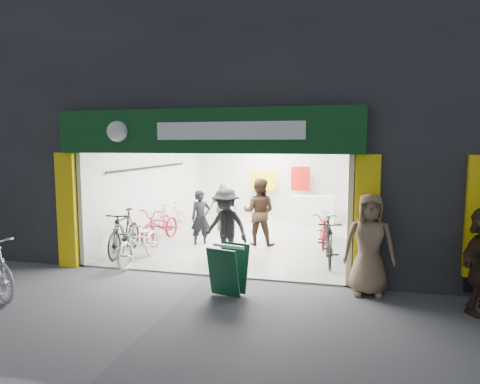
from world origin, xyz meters
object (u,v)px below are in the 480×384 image
at_px(bike_left_front, 140,242).
at_px(sandwich_board, 228,269).
at_px(pedestrian_near, 369,244).
at_px(bike_right_front, 329,241).

bearing_deg(bike_left_front, sandwich_board, -30.34).
bearing_deg(pedestrian_near, bike_left_front, 167.69).
relative_size(pedestrian_near, sandwich_board, 2.05).
xyz_separation_m(pedestrian_near, sandwich_board, (-2.50, -0.69, -0.44)).
distance_m(bike_left_front, sandwich_board, 3.05).
relative_size(bike_left_front, bike_right_front, 1.06).
height_order(bike_left_front, bike_right_front, bike_right_front).
bearing_deg(bike_right_front, bike_left_front, -172.56).
xyz_separation_m(bike_left_front, bike_right_front, (4.30, 0.97, 0.04)).
relative_size(bike_right_front, sandwich_board, 1.97).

